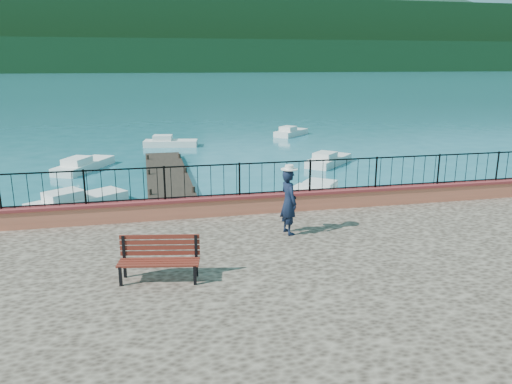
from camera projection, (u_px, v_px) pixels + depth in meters
name	position (u px, v px, depth m)	size (l,w,h in m)	color
ground	(281.00, 305.00, 11.97)	(2000.00, 2000.00, 0.00)	#19596B
parapet	(249.00, 204.00, 15.09)	(28.00, 0.46, 0.58)	#CA6349
railing	(249.00, 179.00, 14.89)	(27.00, 0.05, 0.95)	black
dock	(169.00, 186.00, 22.84)	(2.00, 16.00, 0.30)	#2D231C
far_forest	(145.00, 56.00, 292.92)	(900.00, 60.00, 18.00)	black
foothills	(143.00, 38.00, 346.28)	(900.00, 120.00, 44.00)	black
companion_hill	(334.00, 67.00, 587.30)	(448.00, 384.00, 180.00)	#142D23
park_bench	(159.00, 267.00, 10.42)	(1.75, 0.85, 0.93)	black
person	(289.00, 202.00, 13.14)	(0.64, 0.42, 1.75)	black
hat	(289.00, 167.00, 12.90)	(0.44, 0.44, 0.12)	white
boat_0	(78.00, 198.00, 19.91)	(3.86, 1.30, 0.80)	silver
boat_1	(332.00, 191.00, 20.95)	(3.49, 1.30, 0.80)	silver
boat_2	(329.00, 158.00, 28.27)	(3.57, 1.30, 0.80)	silver
boat_3	(84.00, 162.00, 26.91)	(4.27, 1.30, 0.80)	white
boat_4	(171.00, 141.00, 34.38)	(3.61, 1.30, 0.80)	silver
boat_5	(291.00, 130.00, 39.47)	(3.36, 1.30, 0.80)	silver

